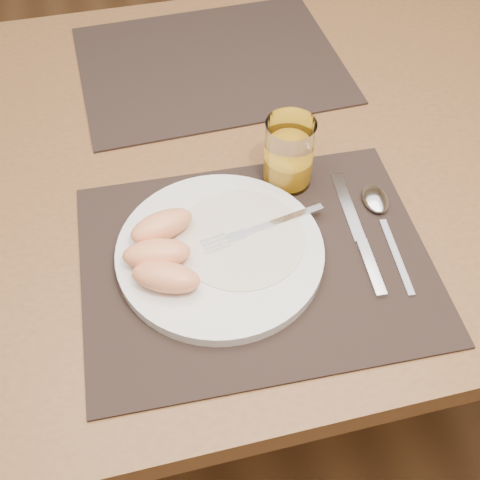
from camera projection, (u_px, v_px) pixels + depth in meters
name	position (u px, v px, depth m)	size (l,w,h in m)	color
ground	(233.00, 373.00, 1.50)	(5.00, 5.00, 0.00)	brown
table	(229.00, 187.00, 0.99)	(1.40, 0.90, 0.75)	brown
placemat_near	(256.00, 262.00, 0.78)	(0.45, 0.35, 0.00)	black
placemat_far	(211.00, 64.00, 1.06)	(0.45, 0.35, 0.00)	black
plate	(220.00, 252.00, 0.78)	(0.27, 0.27, 0.02)	white
plate_dressing	(241.00, 238.00, 0.78)	(0.17, 0.17, 0.00)	white
fork	(253.00, 231.00, 0.79)	(0.17, 0.05, 0.00)	silver
knife	(361.00, 240.00, 0.80)	(0.03, 0.22, 0.01)	silver
spoon	(378.00, 207.00, 0.83)	(0.04, 0.19, 0.01)	silver
juice_glass	(289.00, 156.00, 0.84)	(0.07, 0.07, 0.10)	white
grapefruit_wedges	(161.00, 252.00, 0.75)	(0.10, 0.15, 0.03)	#FDA067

